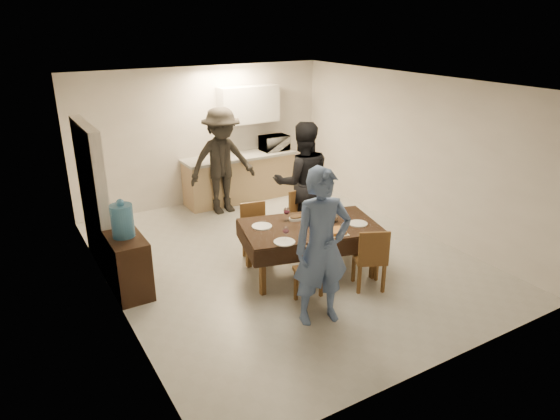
{
  "coord_description": "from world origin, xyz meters",
  "views": [
    {
      "loc": [
        -3.54,
        -5.86,
        3.42
      ],
      "look_at": [
        -0.24,
        -0.3,
        0.92
      ],
      "focal_mm": 32.0,
      "sensor_mm": 36.0,
      "label": 1
    }
  ],
  "objects_px": {
    "person_far": "(302,182)",
    "wine_bottle": "(305,215)",
    "savoury_tart": "(332,232)",
    "person_near": "(322,247)",
    "console": "(128,264)",
    "water_pitcher": "(333,215)",
    "water_jug": "(122,221)",
    "microwave": "(274,143)",
    "dining_table": "(310,228)",
    "person_kitchen": "(222,161)"
  },
  "relations": [
    {
      "from": "water_pitcher",
      "to": "microwave",
      "type": "relative_size",
      "value": 0.38
    },
    {
      "from": "dining_table",
      "to": "console",
      "type": "bearing_deg",
      "value": 175.85
    },
    {
      "from": "console",
      "to": "water_jug",
      "type": "bearing_deg",
      "value": 90.0
    },
    {
      "from": "console",
      "to": "microwave",
      "type": "bearing_deg",
      "value": 34.15
    },
    {
      "from": "water_jug",
      "to": "person_kitchen",
      "type": "bearing_deg",
      "value": 41.48
    },
    {
      "from": "person_near",
      "to": "water_jug",
      "type": "bearing_deg",
      "value": 146.88
    },
    {
      "from": "savoury_tart",
      "to": "person_kitchen",
      "type": "relative_size",
      "value": 0.19
    },
    {
      "from": "dining_table",
      "to": "console",
      "type": "xyz_separation_m",
      "value": [
        -2.35,
        0.78,
        -0.29
      ]
    },
    {
      "from": "savoury_tart",
      "to": "person_far",
      "type": "height_order",
      "value": "person_far"
    },
    {
      "from": "water_jug",
      "to": "wine_bottle",
      "type": "bearing_deg",
      "value": -17.62
    },
    {
      "from": "water_jug",
      "to": "water_pitcher",
      "type": "xyz_separation_m",
      "value": [
        2.7,
        -0.83,
        -0.18
      ]
    },
    {
      "from": "console",
      "to": "person_near",
      "type": "height_order",
      "value": "person_near"
    },
    {
      "from": "dining_table",
      "to": "savoury_tart",
      "type": "xyz_separation_m",
      "value": [
        0.1,
        -0.38,
        0.06
      ]
    },
    {
      "from": "water_jug",
      "to": "savoury_tart",
      "type": "bearing_deg",
      "value": -25.34
    },
    {
      "from": "microwave",
      "to": "person_far",
      "type": "bearing_deg",
      "value": 70.78
    },
    {
      "from": "wine_bottle",
      "to": "person_near",
      "type": "height_order",
      "value": "person_near"
    },
    {
      "from": "console",
      "to": "savoury_tart",
      "type": "height_order",
      "value": "console"
    },
    {
      "from": "water_pitcher",
      "to": "microwave",
      "type": "height_order",
      "value": "microwave"
    },
    {
      "from": "wine_bottle",
      "to": "microwave",
      "type": "height_order",
      "value": "microwave"
    },
    {
      "from": "microwave",
      "to": "savoury_tart",
      "type": "bearing_deg",
      "value": 71.46
    },
    {
      "from": "person_far",
      "to": "person_kitchen",
      "type": "xyz_separation_m",
      "value": [
        -0.59,
        1.77,
        0.0
      ]
    },
    {
      "from": "person_kitchen",
      "to": "dining_table",
      "type": "bearing_deg",
      "value": -89.2
    },
    {
      "from": "console",
      "to": "person_near",
      "type": "bearing_deg",
      "value": -45.47
    },
    {
      "from": "wine_bottle",
      "to": "savoury_tart",
      "type": "xyz_separation_m",
      "value": [
        0.15,
        -0.43,
        -0.13
      ]
    },
    {
      "from": "savoury_tart",
      "to": "person_near",
      "type": "height_order",
      "value": "person_near"
    },
    {
      "from": "water_pitcher",
      "to": "dining_table",
      "type": "bearing_deg",
      "value": 171.87
    },
    {
      "from": "console",
      "to": "water_pitcher",
      "type": "distance_m",
      "value": 2.86
    },
    {
      "from": "savoury_tart",
      "to": "water_pitcher",
      "type": "bearing_deg",
      "value": 52.85
    },
    {
      "from": "console",
      "to": "savoury_tart",
      "type": "distance_m",
      "value": 2.73
    },
    {
      "from": "savoury_tart",
      "to": "dining_table",
      "type": "bearing_deg",
      "value": 104.74
    },
    {
      "from": "person_near",
      "to": "microwave",
      "type": "bearing_deg",
      "value": 78.9
    },
    {
      "from": "water_jug",
      "to": "microwave",
      "type": "relative_size",
      "value": 0.79
    },
    {
      "from": "console",
      "to": "wine_bottle",
      "type": "bearing_deg",
      "value": -17.62
    },
    {
      "from": "wine_bottle",
      "to": "person_near",
      "type": "bearing_deg",
      "value": -114.44
    },
    {
      "from": "person_far",
      "to": "dining_table",
      "type": "bearing_deg",
      "value": 81.68
    },
    {
      "from": "console",
      "to": "water_pitcher",
      "type": "bearing_deg",
      "value": -17.1
    },
    {
      "from": "dining_table",
      "to": "water_pitcher",
      "type": "height_order",
      "value": "water_pitcher"
    },
    {
      "from": "microwave",
      "to": "person_near",
      "type": "bearing_deg",
      "value": 66.55
    },
    {
      "from": "microwave",
      "to": "person_kitchen",
      "type": "relative_size",
      "value": 0.28
    },
    {
      "from": "water_pitcher",
      "to": "person_far",
      "type": "relative_size",
      "value": 0.11
    },
    {
      "from": "savoury_tart",
      "to": "person_near",
      "type": "distance_m",
      "value": 0.96
    },
    {
      "from": "dining_table",
      "to": "console",
      "type": "distance_m",
      "value": 2.49
    },
    {
      "from": "console",
      "to": "water_jug",
      "type": "distance_m",
      "value": 0.61
    },
    {
      "from": "person_near",
      "to": "wine_bottle",
      "type": "bearing_deg",
      "value": 77.9
    },
    {
      "from": "person_far",
      "to": "wine_bottle",
      "type": "bearing_deg",
      "value": 78.36
    },
    {
      "from": "dining_table",
      "to": "person_near",
      "type": "height_order",
      "value": "person_near"
    },
    {
      "from": "savoury_tart",
      "to": "person_near",
      "type": "xyz_separation_m",
      "value": [
        -0.65,
        -0.67,
        0.2
      ]
    },
    {
      "from": "console",
      "to": "microwave",
      "type": "height_order",
      "value": "microwave"
    },
    {
      "from": "wine_bottle",
      "to": "savoury_tart",
      "type": "height_order",
      "value": "wine_bottle"
    },
    {
      "from": "water_jug",
      "to": "water_pitcher",
      "type": "distance_m",
      "value": 2.83
    }
  ]
}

